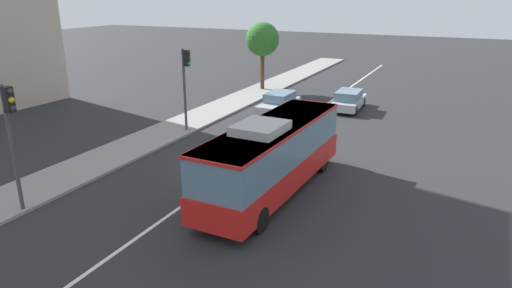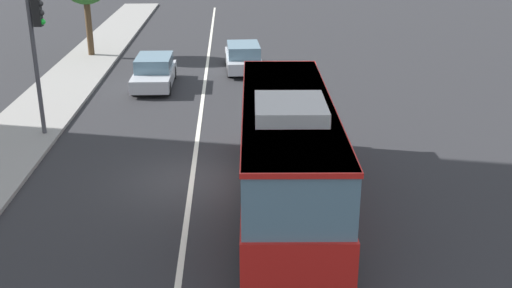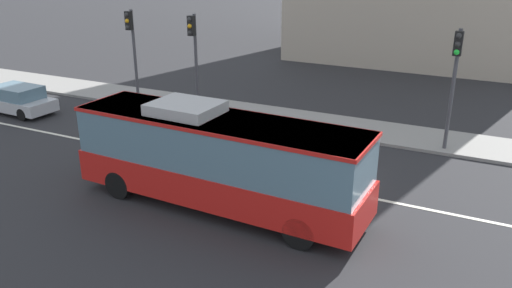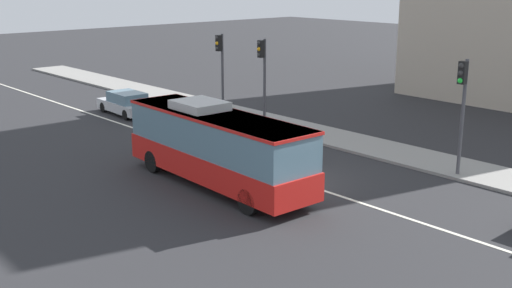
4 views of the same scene
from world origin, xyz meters
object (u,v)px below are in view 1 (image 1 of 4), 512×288
at_px(sedan_silver, 349,100).
at_px(sedan_silver_behind, 279,103).
at_px(street_tree_kerbside_left, 262,40).
at_px(traffic_light_far_corner, 11,127).
at_px(traffic_light_near_corner, 186,76).
at_px(transit_bus, 273,154).

distance_m(sedan_silver, sedan_silver_behind, 5.36).
bearing_deg(street_tree_kerbside_left, sedan_silver, -112.73).
bearing_deg(sedan_silver_behind, sedan_silver, 124.86).
bearing_deg(sedan_silver_behind, traffic_light_far_corner, -8.53).
height_order(sedan_silver_behind, traffic_light_near_corner, traffic_light_near_corner).
xyz_separation_m(sedan_silver, traffic_light_near_corner, (-10.12, 7.64, 2.84)).
distance_m(sedan_silver, traffic_light_near_corner, 12.99).
distance_m(traffic_light_near_corner, street_tree_kerbside_left, 13.92).
bearing_deg(sedan_silver, sedan_silver_behind, 122.71).
bearing_deg(sedan_silver, transit_bus, -179.13).
height_order(traffic_light_far_corner, street_tree_kerbside_left, street_tree_kerbside_left).
bearing_deg(traffic_light_far_corner, sedan_silver_behind, 81.90).
distance_m(transit_bus, street_tree_kerbside_left, 22.39).
bearing_deg(sedan_silver, traffic_light_near_corner, 140.87).
xyz_separation_m(traffic_light_near_corner, street_tree_kerbside_left, (13.83, 1.23, 0.91)).
xyz_separation_m(sedan_silver_behind, street_tree_kerbside_left, (6.77, 4.47, 3.74)).
bearing_deg(traffic_light_far_corner, transit_bus, 37.07).
bearing_deg(traffic_light_near_corner, street_tree_kerbside_left, 96.25).
bearing_deg(transit_bus, sedan_silver, 4.99).
relative_size(sedan_silver_behind, street_tree_kerbside_left, 0.75).
bearing_deg(sedan_silver, street_tree_kerbside_left, 65.22).
bearing_deg(traffic_light_near_corner, traffic_light_far_corner, -87.36).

